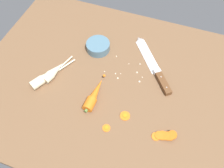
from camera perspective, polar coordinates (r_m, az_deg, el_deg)
The scene contains 10 objects.
ground_plane at distance 98.91cm, azimuth 0.39°, elevation -0.17°, with size 120.00×90.00×4.00cm, color brown.
chefs_knife at distance 104.29cm, azimuth 9.98°, elevation 5.41°, with size 23.79×29.60×4.18cm.
whole_carrot at distance 91.73cm, azimuth -4.55°, elevation -2.83°, with size 4.69×19.02×4.20cm.
parsnip_front at distance 100.40cm, azimuth -16.25°, elevation 1.75°, with size 12.58×20.71×4.00cm.
parsnip_mid_left at distance 101.11cm, azimuth -14.47°, elevation 3.00°, with size 7.17×17.19×4.00cm.
carrot_slice_stack at distance 87.55cm, azimuth 13.16°, elevation -12.59°, with size 8.85×5.34×3.19cm.
carrot_slice_stray_near at distance 89.36cm, azimuth 3.31°, elevation -7.98°, with size 3.98×3.98×0.70cm.
carrot_slice_stray_mid at distance 87.26cm, azimuth -1.44°, elevation -11.01°, with size 3.04×3.04×0.70cm.
prep_bowl at distance 107.22cm, azimuth -3.54°, elevation 9.53°, with size 11.00×11.00×4.00cm.
mince_crumbs at distance 99.73cm, azimuth 4.33°, elevation 2.72°, with size 17.08×12.16×0.89cm.
Camera 1 is at (17.24, -50.22, 81.45)cm, focal length 36.21 mm.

